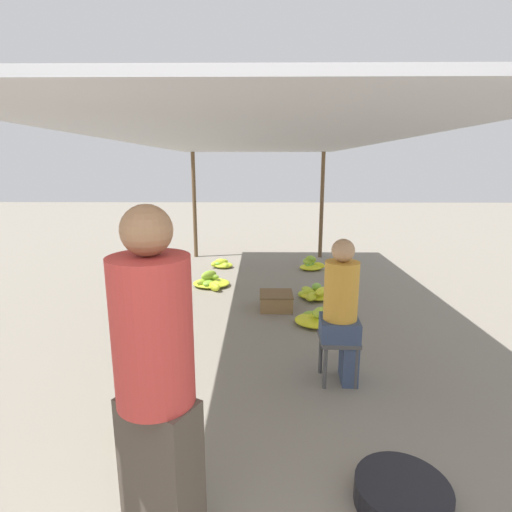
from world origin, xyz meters
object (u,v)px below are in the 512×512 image
vendor_foreground (156,382)px  stool (338,346)px  banana_pile_left_0 (147,426)px  banana_pile_right_1 (318,318)px  banana_pile_right_0 (316,294)px  banana_pile_right_2 (311,264)px  basin_black (402,495)px  banana_pile_left_1 (211,282)px  banana_pile_left_2 (222,264)px  vendor_seated (342,309)px  crate_near (276,301)px

vendor_foreground → stool: (1.21, 1.62, -0.58)m
banana_pile_left_0 → banana_pile_right_1: (1.55, 2.12, 0.01)m
banana_pile_right_0 → banana_pile_right_2: (0.14, 1.67, 0.03)m
banana_pile_left_0 → banana_pile_right_0: (1.65, 3.08, 0.01)m
stool → banana_pile_right_0: bearing=87.1°
basin_black → banana_pile_left_0: size_ratio=1.19×
banana_pile_left_1 → banana_pile_left_2: banana_pile_left_1 is taller
vendor_foreground → banana_pile_left_0: size_ratio=3.86×
vendor_seated → banana_pile_right_2: 4.04m
banana_pile_left_2 → banana_pile_right_0: (1.58, -1.80, -0.00)m
stool → banana_pile_left_0: stool is taller
vendor_seated → basin_black: 1.52m
vendor_seated → banana_pile_right_0: 2.40m
basin_black → banana_pile_right_2: bearing=88.6°
banana_pile_left_2 → crate_near: crate_near is taller
banana_pile_right_0 → banana_pile_right_1: (-0.10, -0.97, -0.00)m
banana_pile_left_2 → crate_near: (0.97, -2.25, 0.04)m
crate_near → banana_pile_left_0: bearing=-111.6°
stool → basin_black: (0.12, -1.38, -0.27)m
banana_pile_left_1 → banana_pile_right_0: 1.73m
banana_pile_left_0 → vendor_seated: bearing=26.2°
crate_near → banana_pile_left_2: bearing=113.4°
vendor_foreground → basin_black: 1.59m
vendor_seated → stool: bearing=-176.3°
banana_pile_left_2 → banana_pile_right_2: size_ratio=0.90×
stool → basin_black: 1.42m
basin_black → banana_pile_left_1: bearing=111.0°
banana_pile_left_2 → crate_near: size_ratio=1.00×
banana_pile_left_2 → banana_pile_left_1: bearing=-92.7°
banana_pile_right_0 → banana_pile_right_1: 0.97m
banana_pile_left_1 → crate_near: size_ratio=1.59×
vendor_foreground → banana_pile_right_2: vendor_foreground is taller
vendor_foreground → banana_pile_left_2: size_ratio=3.91×
banana_pile_left_1 → banana_pile_left_2: (0.06, 1.23, -0.01)m
vendor_seated → banana_pile_right_1: 1.49m
vendor_foreground → banana_pile_left_0: 1.25m
banana_pile_right_0 → crate_near: bearing=-143.9°
vendor_seated → banana_pile_left_0: bearing=-153.8°
banana_pile_right_2 → crate_near: banana_pile_right_2 is taller
vendor_foreground → crate_near: 3.65m
banana_pile_left_0 → banana_pile_right_1: bearing=53.8°
banana_pile_right_0 → banana_pile_left_2: bearing=131.2°
stool → banana_pile_left_2: (-1.46, 4.12, -0.27)m
banana_pile_left_0 → banana_pile_right_0: bearing=61.8°
basin_black → banana_pile_left_1: size_ratio=0.76×
stool → banana_pile_right_1: (0.01, 1.35, -0.27)m
banana_pile_left_0 → banana_pile_right_1: 2.62m
banana_pile_left_1 → banana_pile_right_2: bearing=31.9°
banana_pile_right_0 → banana_pile_right_1: size_ratio=1.08×
stool → basin_black: size_ratio=0.78×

